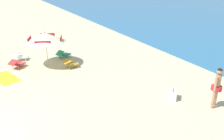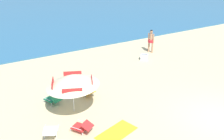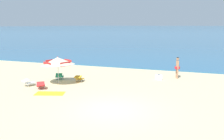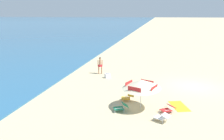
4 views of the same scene
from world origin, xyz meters
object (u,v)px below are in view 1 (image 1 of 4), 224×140
(lounge_chair_beside_umbrella, at_px, (70,63))
(beach_towel, at_px, (6,78))
(lounge_chair_facing_sea, at_px, (63,54))
(lounge_chair_spare_folded, at_px, (20,56))
(cooler_box, at_px, (173,95))
(beach_umbrella_striped_main, at_px, (45,37))
(lounge_chair_under_umbrella, at_px, (17,63))
(person_standing_near_shore, at_px, (217,85))

(lounge_chair_beside_umbrella, relative_size, beach_towel, 0.50)
(lounge_chair_facing_sea, relative_size, lounge_chair_spare_folded, 1.03)
(lounge_chair_beside_umbrella, relative_size, cooler_box, 1.51)
(lounge_chair_beside_umbrella, bearing_deg, lounge_chair_spare_folded, -139.47)
(beach_umbrella_striped_main, relative_size, lounge_chair_spare_folded, 3.40)
(beach_umbrella_striped_main, relative_size, lounge_chair_under_umbrella, 3.32)
(lounge_chair_under_umbrella, distance_m, lounge_chair_beside_umbrella, 3.06)
(person_standing_near_shore, height_order, beach_towel, person_standing_near_shore)
(person_standing_near_shore, bearing_deg, lounge_chair_facing_sea, -157.62)
(beach_umbrella_striped_main, bearing_deg, lounge_chair_facing_sea, 118.54)
(beach_umbrella_striped_main, distance_m, lounge_chair_under_umbrella, 2.19)
(beach_umbrella_striped_main, height_order, cooler_box, beach_umbrella_striped_main)
(lounge_chair_spare_folded, height_order, cooler_box, lounge_chair_spare_folded)
(beach_umbrella_striped_main, height_order, person_standing_near_shore, beach_umbrella_striped_main)
(lounge_chair_under_umbrella, relative_size, lounge_chair_facing_sea, 0.99)
(lounge_chair_spare_folded, bearing_deg, cooler_box, 31.21)
(beach_umbrella_striped_main, relative_size, lounge_chair_facing_sea, 3.30)
(lounge_chair_under_umbrella, xyz_separation_m, person_standing_near_shore, (8.29, 6.38, 0.71))
(beach_umbrella_striped_main, distance_m, lounge_chair_facing_sea, 1.91)
(beach_umbrella_striped_main, relative_size, person_standing_near_shore, 2.00)
(lounge_chair_facing_sea, distance_m, beach_towel, 3.93)
(beach_umbrella_striped_main, xyz_separation_m, beach_towel, (0.89, -2.45, -1.64))
(beach_umbrella_striped_main, bearing_deg, person_standing_near_shore, 30.55)
(lounge_chair_beside_umbrella, bearing_deg, lounge_chair_facing_sea, 174.76)
(lounge_chair_facing_sea, height_order, person_standing_near_shore, person_standing_near_shore)
(lounge_chair_under_umbrella, bearing_deg, person_standing_near_shore, 37.61)
(person_standing_near_shore, bearing_deg, cooler_box, -141.13)
(cooler_box, distance_m, beach_towel, 8.44)
(lounge_chair_beside_umbrella, distance_m, beach_towel, 3.47)
(cooler_box, bearing_deg, lounge_chair_beside_umbrella, -154.20)
(lounge_chair_under_umbrella, relative_size, lounge_chair_beside_umbrella, 1.13)
(lounge_chair_facing_sea, bearing_deg, person_standing_near_shore, 22.38)
(lounge_chair_facing_sea, bearing_deg, lounge_chair_beside_umbrella, -5.24)
(lounge_chair_facing_sea, distance_m, lounge_chair_spare_folded, 2.66)
(beach_umbrella_striped_main, xyz_separation_m, lounge_chair_beside_umbrella, (1.16, 1.00, -1.37))
(lounge_chair_under_umbrella, bearing_deg, lounge_chair_spare_folded, 164.41)
(beach_umbrella_striped_main, distance_m, beach_towel, 3.08)
(lounge_chair_spare_folded, relative_size, beach_towel, 0.55)
(lounge_chair_under_umbrella, bearing_deg, lounge_chair_facing_sea, 96.33)
(beach_towel, bearing_deg, lounge_chair_facing_sea, 112.90)
(lounge_chair_facing_sea, relative_size, cooler_box, 1.71)
(lounge_chair_beside_umbrella, distance_m, lounge_chair_facing_sea, 1.80)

